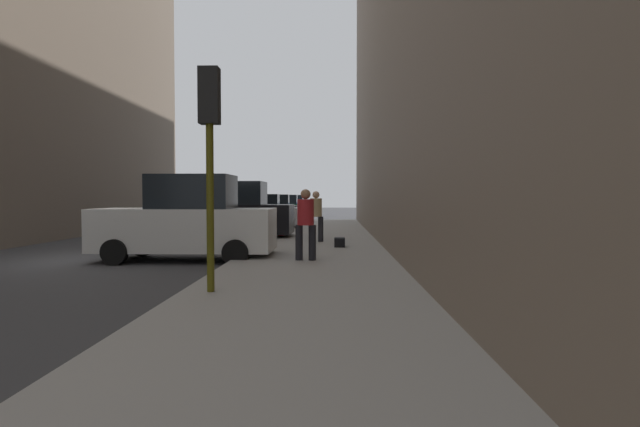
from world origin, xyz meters
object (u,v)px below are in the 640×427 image
(parked_white_van, at_px, (187,221))
(duffel_bag, at_px, (340,242))
(parked_blue_sedan, at_px, (290,206))
(parked_gray_coupe, at_px, (271,210))
(fire_hydrant, at_px, (281,227))
(pedestrian_in_tan_coat, at_px, (316,214))
(parked_black_suv, at_px, (233,213))
(pedestrian_in_red_jacket, at_px, (306,221))
(parked_silver_sedan, at_px, (257,213))
(parked_dark_green_sedan, at_px, (283,207))
(traffic_light, at_px, (210,130))

(parked_white_van, relative_size, duffel_bag, 10.46)
(parked_blue_sedan, xyz_separation_m, duffel_bag, (4.03, -29.12, -0.56))
(parked_gray_coupe, height_order, duffel_bag, parked_gray_coupe)
(fire_hydrant, bearing_deg, parked_gray_coupe, 99.10)
(duffel_bag, bearing_deg, parked_white_van, -151.72)
(pedestrian_in_tan_coat, xyz_separation_m, duffel_bag, (0.78, -1.69, -0.81))
(parked_black_suv, bearing_deg, parked_blue_sedan, 90.00)
(parked_black_suv, xyz_separation_m, pedestrian_in_red_jacket, (3.17, -7.06, 0.07))
(parked_black_suv, xyz_separation_m, pedestrian_in_tan_coat, (3.25, -2.19, 0.07))
(parked_silver_sedan, bearing_deg, parked_gray_coupe, 90.00)
(parked_blue_sedan, distance_m, pedestrian_in_red_jacket, 32.46)
(parked_dark_green_sedan, xyz_separation_m, traffic_light, (1.85, -29.56, 1.91))
(traffic_light, height_order, pedestrian_in_red_jacket, traffic_light)
(parked_white_van, relative_size, fire_hydrant, 6.54)
(parked_dark_green_sedan, bearing_deg, parked_black_suv, -90.00)
(parked_silver_sedan, xyz_separation_m, pedestrian_in_tan_coat, (3.25, -7.98, 0.26))
(parked_blue_sedan, height_order, duffel_bag, parked_blue_sedan)
(pedestrian_in_tan_coat, relative_size, pedestrian_in_red_jacket, 1.00)
(parked_black_suv, distance_m, traffic_light, 11.33)
(parked_black_suv, xyz_separation_m, traffic_light, (1.85, -11.04, 1.73))
(parked_gray_coupe, xyz_separation_m, pedestrian_in_red_jacket, (3.17, -18.59, 0.26))
(parked_gray_coupe, distance_m, traffic_light, 22.72)
(parked_gray_coupe, height_order, parked_blue_sedan, same)
(parked_dark_green_sedan, bearing_deg, parked_white_van, -90.00)
(duffel_bag, bearing_deg, pedestrian_in_red_jacket, -105.10)
(fire_hydrant, bearing_deg, parked_white_van, -105.94)
(parked_white_van, relative_size, pedestrian_in_tan_coat, 2.69)
(parked_dark_green_sedan, relative_size, parked_blue_sedan, 0.99)
(parked_black_suv, distance_m, parked_silver_sedan, 5.79)
(parked_blue_sedan, relative_size, pedestrian_in_tan_coat, 2.49)
(parked_gray_coupe, height_order, parked_dark_green_sedan, same)
(parked_silver_sedan, xyz_separation_m, pedestrian_in_red_jacket, (3.17, -12.85, 0.26))
(pedestrian_in_tan_coat, height_order, pedestrian_in_red_jacket, same)
(parked_silver_sedan, xyz_separation_m, parked_dark_green_sedan, (0.00, 12.73, 0.00))
(fire_hydrant, bearing_deg, parked_dark_green_sedan, 95.64)
(parked_silver_sedan, height_order, parked_blue_sedan, same)
(parked_white_van, distance_m, pedestrian_in_red_jacket, 3.33)
(traffic_light, bearing_deg, parked_blue_sedan, 92.93)
(parked_dark_green_sedan, bearing_deg, pedestrian_in_red_jacket, -82.93)
(parked_dark_green_sedan, distance_m, pedestrian_in_tan_coat, 20.97)
(parked_white_van, height_order, parked_black_suv, same)
(parked_white_van, bearing_deg, parked_black_suv, 90.00)
(parked_white_van, distance_m, fire_hydrant, 6.59)
(pedestrian_in_red_jacket, bearing_deg, duffel_bag, 74.90)
(parked_blue_sedan, height_order, traffic_light, traffic_light)
(parked_silver_sedan, bearing_deg, duffel_bag, -67.38)
(parked_white_van, relative_size, parked_gray_coupe, 1.08)
(parked_black_suv, height_order, pedestrian_in_tan_coat, parked_black_suv)
(parked_silver_sedan, height_order, parked_gray_coupe, same)
(parked_white_van, xyz_separation_m, parked_gray_coupe, (0.00, 17.57, -0.18))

